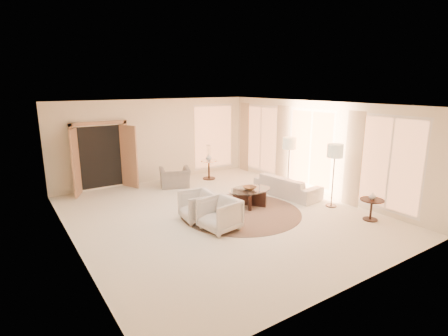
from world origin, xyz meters
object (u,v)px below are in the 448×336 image
floor_lamp_far (335,154)px  end_vase (372,196)px  armchair_left (197,205)px  floor_lamp_near (289,146)px  bowl (250,188)px  side_vase (209,157)px  sofa (287,186)px  side_table (209,168)px  armchair_right (220,213)px  coffee_table (249,195)px  end_table (371,206)px  accent_chair (175,174)px

floor_lamp_far → end_vase: (0.00, -1.21, -0.85)m
armchair_left → floor_lamp_near: (3.56, 0.55, 1.04)m
floor_lamp_near → armchair_left: bearing=-171.2°
bowl → side_vase: (0.53, 3.02, 0.28)m
end_vase → side_vase: bearing=103.4°
armchair_left → floor_lamp_near: 3.75m
armchair_left → sofa: bearing=100.7°
floor_lamp_far → bowl: size_ratio=4.95×
side_table → bowl: side_table is taller
sofa → armchair_right: 3.28m
coffee_table → floor_lamp_far: size_ratio=0.73×
floor_lamp_far → side_vase: floor_lamp_far is taller
armchair_left → bowl: (1.72, 0.14, 0.11)m
armchair_left → bowl: size_ratio=2.27×
sofa → end_vase: (0.33, -2.61, 0.32)m
side_table → floor_lamp_far: (1.32, -4.32, 1.07)m
armchair_left → end_table: armchair_left is taller
end_vase → side_vase: side_vase is taller
floor_lamp_near → end_vase: 3.03m
coffee_table → side_table: 3.07m
end_vase → end_table: bearing=90.0°
armchair_right → end_vase: bearing=57.8°
side_table → accent_chair: bearing=-171.2°
end_table → end_vase: 0.26m
accent_chair → side_table: bearing=-151.3°
accent_chair → floor_lamp_near: (2.76, -2.38, 1.03)m
floor_lamp_near → side_vase: size_ratio=7.39×
sofa → floor_lamp_near: size_ratio=1.22×
sofa → side_table: bearing=12.2°
coffee_table → side_table: bearing=80.1°
accent_chair → floor_lamp_far: size_ratio=0.55×
sofa → accent_chair: accent_chair is taller
sofa → end_vase: 2.65m
armchair_right → accent_chair: (0.68, 3.74, 0.01)m
armchair_right → coffee_table: size_ratio=0.64×
side_table → floor_lamp_near: floor_lamp_near is taller
bowl → floor_lamp_far: bearing=-35.2°
side_table → floor_lamp_far: floor_lamp_far is taller
side_table → armchair_right: bearing=-118.1°
side_table → coffee_table: bearing=-99.9°
accent_chair → armchair_right: bearing=99.6°
coffee_table → floor_lamp_near: (1.84, 0.41, 1.15)m
armchair_left → side_table: size_ratio=1.18×
end_table → end_vase: size_ratio=3.08×
coffee_table → end_vase: 3.13m
accent_chair → end_table: size_ratio=1.67×
armchair_right → sofa: bearing=101.0°
side_table → floor_lamp_far: size_ratio=0.39×
armchair_left → end_vase: 4.28m
side_table → floor_lamp_near: size_ratio=0.40×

